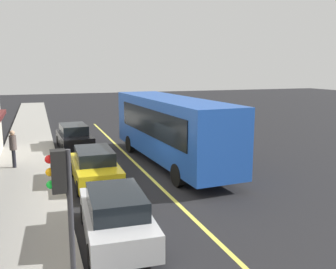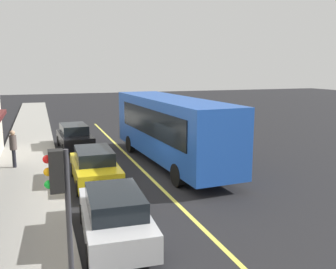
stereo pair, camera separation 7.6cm
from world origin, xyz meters
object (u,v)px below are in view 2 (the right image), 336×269
(car_silver, at_px, (115,216))
(car_black, at_px, (75,137))
(bus, at_px, (170,127))
(traffic_light, at_px, (60,188))
(car_yellow, at_px, (95,167))
(pedestrian_mid_block, at_px, (13,145))

(car_silver, bearing_deg, car_black, -0.31)
(bus, distance_m, traffic_light, 11.71)
(car_black, xyz_separation_m, car_yellow, (-7.55, -0.17, 0.00))
(bus, height_order, car_silver, bus)
(bus, relative_size, car_black, 2.56)
(bus, relative_size, car_silver, 2.56)
(bus, height_order, car_yellow, bus)
(bus, xyz_separation_m, car_yellow, (-1.99, 4.22, -1.24))
(traffic_light, bearing_deg, car_yellow, -12.85)
(car_silver, relative_size, pedestrian_mid_block, 2.36)
(car_yellow, bearing_deg, traffic_light, 167.15)
(car_black, distance_m, car_yellow, 7.55)
(traffic_light, xyz_separation_m, pedestrian_mid_block, (11.44, 1.63, -1.25))
(bus, distance_m, car_silver, 8.93)
(traffic_light, relative_size, pedestrian_mid_block, 1.72)
(traffic_light, xyz_separation_m, car_silver, (2.37, -1.59, -1.79))
(car_silver, xyz_separation_m, car_yellow, (5.65, -0.24, 0.00))
(traffic_light, bearing_deg, pedestrian_mid_block, 8.13)
(car_silver, distance_m, car_black, 13.20)
(car_black, bearing_deg, car_silver, 179.69)
(car_silver, bearing_deg, traffic_light, 146.20)
(bus, distance_m, car_yellow, 4.83)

